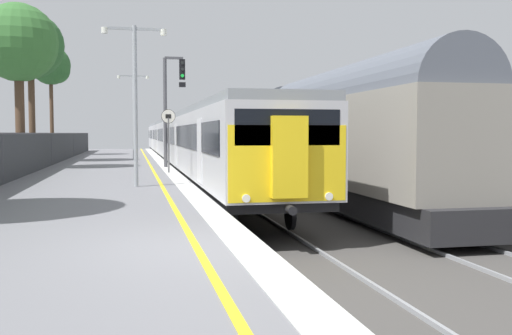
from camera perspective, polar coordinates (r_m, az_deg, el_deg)
ground at (r=9.67m, az=12.27°, el=-10.42°), size 17.40×110.00×1.21m
commuter_train_at_platform at (r=41.59m, az=-7.51°, el=2.80°), size 2.83×58.89×3.81m
freight_train_adjacent_track at (r=35.14m, az=-0.03°, el=3.43°), size 2.60×46.43×4.92m
signal_gantry at (r=28.98m, az=-8.47°, el=6.73°), size 1.10×0.24×5.45m
speed_limit_sign at (r=24.82m, az=-8.65°, el=3.45°), size 0.59×0.08×2.70m
platform_lamp_mid at (r=18.60m, az=-11.86°, el=7.42°), size 2.00×0.20×5.04m
platform_lamp_far at (r=38.19m, az=-12.02°, el=5.66°), size 2.00×0.20×5.47m
background_tree_left at (r=36.65m, az=-21.54°, el=10.90°), size 3.83×3.83×8.69m
background_tree_right at (r=29.53m, az=-22.63°, el=11.09°), size 3.64×3.64×7.73m
background_tree_back at (r=46.63m, az=-19.52°, el=9.34°), size 2.93×2.93×8.27m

